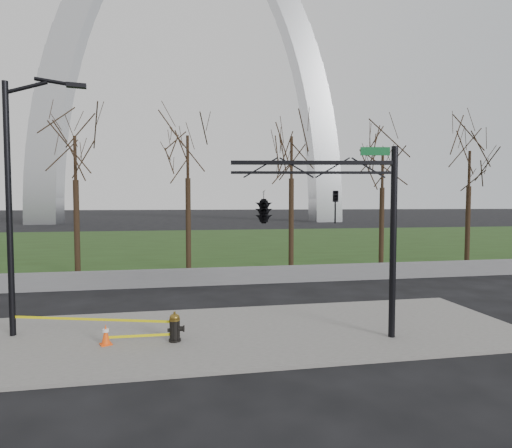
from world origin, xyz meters
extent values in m
plane|color=black|center=(0.00, 0.00, 0.00)|extent=(500.00, 500.00, 0.00)
cube|color=slate|center=(0.00, 0.00, 0.05)|extent=(18.00, 6.00, 0.10)
cube|color=#233914|center=(0.00, 30.00, 0.03)|extent=(120.00, 40.00, 0.06)
cube|color=#59595B|center=(0.00, 8.00, 0.45)|extent=(60.00, 0.30, 0.90)
cylinder|color=black|center=(-2.38, -0.58, 0.13)|extent=(0.36, 0.36, 0.06)
cylinder|color=black|center=(-2.38, -0.58, 0.42)|extent=(0.28, 0.28, 0.64)
cylinder|color=black|center=(-2.15, -0.59, 0.48)|extent=(0.23, 0.19, 0.17)
cylinder|color=black|center=(-2.54, -0.56, 0.44)|extent=(0.12, 0.12, 0.11)
cylinder|color=brown|center=(-2.38, -0.58, 0.77)|extent=(0.32, 0.32, 0.06)
ellipsoid|color=brown|center=(-2.38, -0.58, 0.83)|extent=(0.30, 0.30, 0.23)
cylinder|color=brown|center=(-2.38, -0.58, 0.96)|extent=(0.06, 0.06, 0.09)
cube|color=#FF4E0D|center=(-4.37, -0.52, 0.12)|extent=(0.41, 0.41, 0.03)
cone|color=#FF4E0D|center=(-4.37, -0.52, 0.42)|extent=(0.24, 0.24, 0.57)
cylinder|color=white|center=(-4.37, -0.52, 0.53)|extent=(0.18, 0.18, 0.09)
cylinder|color=black|center=(-7.42, 0.88, 4.00)|extent=(0.18, 0.18, 8.00)
cylinder|color=black|center=(-6.87, 0.96, 7.85)|extent=(1.27, 0.31, 0.56)
cylinder|color=black|center=(-6.03, 1.09, 8.10)|extent=(1.21, 0.30, 0.22)
cube|color=black|center=(-5.44, 1.19, 8.05)|extent=(0.63, 0.31, 0.14)
cylinder|color=black|center=(4.28, -1.37, 3.00)|extent=(0.20, 0.20, 6.00)
cube|color=black|center=(1.81, -0.96, 5.50)|extent=(4.95, 0.94, 0.12)
cube|color=black|center=(1.81, -0.96, 5.20)|extent=(4.94, 0.90, 0.08)
cube|color=#0C5926|center=(3.69, -1.27, 5.85)|extent=(0.89, 0.19, 0.25)
imported|color=black|center=(2.51, -1.07, 4.15)|extent=(0.19, 0.22, 1.00)
imported|color=black|center=(0.34, -0.71, 4.15)|extent=(0.93, 2.54, 1.00)
cube|color=yellow|center=(-4.90, 0.15, 0.69)|extent=(5.04, 1.46, 0.08)
cube|color=yellow|center=(-3.37, -0.55, 0.31)|extent=(1.99, 0.06, 0.08)
camera|label=1|loc=(-2.08, -12.70, 4.27)|focal=28.07mm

